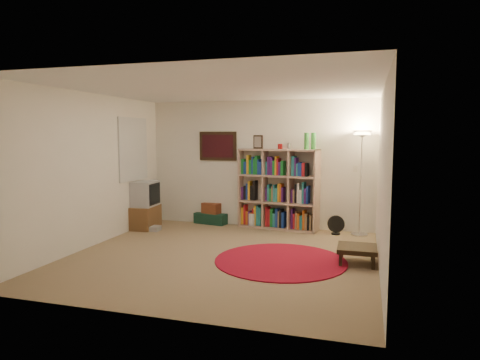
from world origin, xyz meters
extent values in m
cube|color=#886F50|center=(0.00, 0.00, -0.01)|extent=(4.50, 4.50, 0.02)
cube|color=white|center=(0.00, 0.00, 2.51)|extent=(4.50, 4.50, 0.02)
cube|color=white|center=(0.00, 2.26, 1.25)|extent=(4.50, 0.02, 2.50)
cube|color=white|center=(0.00, -2.26, 1.25)|extent=(4.50, 0.02, 2.50)
cube|color=white|center=(-2.26, 0.00, 1.25)|extent=(0.02, 4.50, 2.50)
cube|color=white|center=(2.26, 0.00, 1.25)|extent=(0.02, 4.50, 2.50)
cube|color=black|center=(-0.85, 2.23, 1.60)|extent=(0.78, 0.04, 0.58)
cube|color=#3F0C15|center=(-0.85, 2.21, 1.60)|extent=(0.66, 0.01, 0.46)
cube|color=white|center=(-2.23, 1.30, 1.55)|extent=(0.03, 1.00, 1.20)
cube|color=beige|center=(1.85, 2.24, 1.20)|extent=(0.08, 0.01, 0.12)
cube|color=tan|center=(0.42, 2.16, 0.02)|extent=(1.60, 0.66, 0.03)
cube|color=tan|center=(0.42, 2.16, 1.54)|extent=(1.60, 0.66, 0.03)
cube|color=tan|center=(-0.33, 2.26, 0.78)|extent=(0.10, 0.44, 1.55)
cube|color=tan|center=(1.17, 2.05, 0.78)|extent=(0.10, 0.44, 1.55)
cube|color=tan|center=(0.45, 2.37, 0.78)|extent=(1.54, 0.24, 1.55)
cube|color=tan|center=(0.17, 2.19, 0.78)|extent=(0.09, 0.42, 1.49)
cube|color=tan|center=(0.68, 2.12, 0.78)|extent=(0.09, 0.42, 1.49)
cube|color=tan|center=(0.42, 2.16, 0.52)|extent=(1.53, 0.63, 0.03)
cube|color=tan|center=(0.42, 2.16, 1.04)|extent=(1.53, 0.63, 0.03)
cube|color=gold|center=(-0.30, 2.22, 0.21)|extent=(0.07, 0.18, 0.34)
cube|color=#B01921|center=(-0.25, 2.21, 0.24)|extent=(0.07, 0.18, 0.40)
cube|color=#C95B19|center=(-0.20, 2.20, 0.17)|extent=(0.07, 0.18, 0.27)
cube|color=#471964|center=(-0.15, 2.19, 0.17)|extent=(0.07, 0.18, 0.27)
cube|color=#C95B19|center=(-0.11, 2.19, 0.16)|extent=(0.06, 0.18, 0.25)
cube|color=#B01921|center=(-0.07, 2.18, 0.20)|extent=(0.06, 0.18, 0.33)
cube|color=gold|center=(-0.03, 2.18, 0.23)|extent=(0.07, 0.18, 0.39)
cube|color=teal|center=(0.02, 2.17, 0.24)|extent=(0.07, 0.18, 0.40)
cube|color=teal|center=(0.07, 2.16, 0.22)|extent=(0.07, 0.18, 0.36)
cube|color=#471964|center=(-0.30, 2.22, 0.66)|extent=(0.07, 0.18, 0.25)
cube|color=black|center=(-0.25, 2.21, 0.68)|extent=(0.07, 0.18, 0.27)
cube|color=#193997|center=(-0.20, 2.20, 0.70)|extent=(0.06, 0.18, 0.32)
cube|color=gold|center=(-0.15, 2.20, 0.73)|extent=(0.07, 0.18, 0.37)
cube|color=black|center=(-0.10, 2.19, 0.68)|extent=(0.07, 0.18, 0.29)
cube|color=black|center=(-0.05, 2.18, 0.73)|extent=(0.08, 0.18, 0.38)
cube|color=#197E2C|center=(-0.30, 2.22, 1.20)|extent=(0.07, 0.18, 0.31)
cube|color=#193997|center=(-0.24, 2.21, 1.17)|extent=(0.08, 0.18, 0.25)
cube|color=gold|center=(-0.19, 2.20, 1.23)|extent=(0.07, 0.18, 0.39)
cube|color=#197E2C|center=(-0.13, 2.19, 1.19)|extent=(0.08, 0.18, 0.29)
cube|color=#193997|center=(-0.09, 2.19, 1.22)|extent=(0.05, 0.18, 0.35)
cube|color=#197E2C|center=(-0.05, 2.18, 1.20)|extent=(0.06, 0.18, 0.32)
cube|color=#197E2C|center=(-0.01, 2.17, 1.23)|extent=(0.08, 0.18, 0.38)
cube|color=#193997|center=(0.04, 2.17, 1.19)|extent=(0.05, 0.18, 0.31)
cube|color=#193997|center=(0.08, 2.16, 1.17)|extent=(0.07, 0.18, 0.26)
cube|color=#B01921|center=(0.21, 2.14, 0.23)|extent=(0.07, 0.18, 0.38)
cube|color=#B01921|center=(0.26, 2.14, 0.21)|extent=(0.07, 0.18, 0.35)
cube|color=#197E2C|center=(0.31, 2.13, 0.22)|extent=(0.07, 0.18, 0.36)
cube|color=teal|center=(0.37, 2.12, 0.17)|extent=(0.07, 0.18, 0.27)
cube|color=#193997|center=(0.42, 2.11, 0.22)|extent=(0.07, 0.18, 0.36)
cube|color=#8A6D4B|center=(0.46, 2.11, 0.20)|extent=(0.05, 0.18, 0.32)
cube|color=black|center=(0.50, 2.10, 0.22)|extent=(0.06, 0.18, 0.36)
cube|color=#193997|center=(0.54, 2.10, 0.19)|extent=(0.07, 0.18, 0.30)
cube|color=#471964|center=(0.21, 2.14, 0.67)|extent=(0.06, 0.18, 0.27)
cube|color=teal|center=(0.25, 2.14, 0.70)|extent=(0.06, 0.18, 0.33)
cube|color=#197E2C|center=(0.29, 2.13, 0.66)|extent=(0.06, 0.18, 0.25)
cube|color=#8A6D4B|center=(0.33, 2.13, 0.69)|extent=(0.06, 0.18, 0.29)
cube|color=teal|center=(0.36, 2.12, 0.70)|extent=(0.05, 0.18, 0.32)
cube|color=teal|center=(0.41, 2.12, 0.67)|extent=(0.08, 0.18, 0.26)
cube|color=gold|center=(0.45, 2.11, 0.72)|extent=(0.05, 0.18, 0.35)
cube|color=#C95B19|center=(0.49, 2.10, 0.71)|extent=(0.06, 0.18, 0.34)
cube|color=#471964|center=(0.53, 2.10, 0.68)|extent=(0.06, 0.18, 0.28)
cube|color=teal|center=(0.21, 2.14, 1.18)|extent=(0.05, 0.18, 0.27)
cube|color=#471964|center=(0.25, 2.14, 1.23)|extent=(0.07, 0.18, 0.37)
cube|color=#471964|center=(0.30, 2.13, 1.22)|extent=(0.08, 0.18, 0.35)
cube|color=#197E2C|center=(0.35, 2.12, 1.19)|extent=(0.07, 0.18, 0.29)
cube|color=gold|center=(0.39, 2.12, 1.23)|extent=(0.05, 0.18, 0.38)
cube|color=#B01921|center=(0.43, 2.11, 1.21)|extent=(0.06, 0.18, 0.33)
cube|color=#471964|center=(0.47, 2.11, 1.18)|extent=(0.06, 0.18, 0.27)
cube|color=#197E2C|center=(0.52, 2.10, 1.19)|extent=(0.07, 0.18, 0.29)
cube|color=#471964|center=(0.72, 2.07, 0.23)|extent=(0.06, 0.18, 0.38)
cube|color=#B01921|center=(0.77, 2.06, 0.19)|extent=(0.06, 0.18, 0.29)
cube|color=#8A6D4B|center=(0.81, 2.06, 0.21)|extent=(0.06, 0.18, 0.33)
cube|color=#C95B19|center=(0.85, 2.05, 0.19)|extent=(0.07, 0.18, 0.30)
cube|color=teal|center=(0.90, 2.05, 0.17)|extent=(0.07, 0.18, 0.26)
cube|color=#C95B19|center=(0.95, 2.04, 0.22)|extent=(0.06, 0.18, 0.37)
cube|color=#8A6D4B|center=(1.00, 2.03, 0.19)|extent=(0.07, 0.18, 0.31)
cube|color=black|center=(1.04, 2.03, 0.16)|extent=(0.07, 0.18, 0.25)
cube|color=#8A6D4B|center=(1.09, 2.02, 0.18)|extent=(0.06, 0.18, 0.29)
cube|color=#471964|center=(0.72, 2.07, 0.67)|extent=(0.06, 0.18, 0.25)
cube|color=#8A6D4B|center=(0.76, 2.07, 0.67)|extent=(0.05, 0.18, 0.26)
cube|color=black|center=(0.79, 2.06, 0.72)|extent=(0.06, 0.18, 0.36)
cube|color=silver|center=(0.84, 2.05, 0.73)|extent=(0.07, 0.18, 0.38)
cube|color=silver|center=(0.89, 2.05, 0.67)|extent=(0.07, 0.18, 0.25)
cube|color=teal|center=(0.93, 2.04, 0.74)|extent=(0.06, 0.18, 0.40)
cube|color=#471964|center=(0.97, 2.04, 0.68)|extent=(0.06, 0.18, 0.29)
cube|color=#193997|center=(1.01, 2.03, 0.71)|extent=(0.06, 0.18, 0.33)
cube|color=teal|center=(0.73, 2.07, 1.23)|extent=(0.08, 0.18, 0.39)
cube|color=#471964|center=(0.78, 2.06, 1.22)|extent=(0.06, 0.18, 0.35)
cube|color=teal|center=(0.81, 2.06, 1.16)|extent=(0.05, 0.18, 0.25)
cube|color=#193997|center=(0.85, 2.05, 1.18)|extent=(0.06, 0.18, 0.27)
cube|color=#193997|center=(0.88, 2.05, 1.17)|extent=(0.06, 0.18, 0.26)
cube|color=#B01921|center=(0.93, 2.04, 1.17)|extent=(0.08, 0.18, 0.26)
cube|color=black|center=(0.98, 2.03, 1.17)|extent=(0.07, 0.18, 0.26)
cube|color=black|center=(-0.01, 2.24, 1.69)|extent=(0.19, 0.05, 0.27)
cube|color=gray|center=(-0.02, 2.23, 1.69)|extent=(0.14, 0.03, 0.21)
cylinder|color=#A30F12|center=(0.44, 2.16, 1.60)|extent=(0.10, 0.10, 0.10)
cylinder|color=silver|center=(0.62, 2.13, 1.61)|extent=(0.09, 0.09, 0.12)
cylinder|color=green|center=(0.96, 2.04, 1.71)|extent=(0.10, 0.10, 0.31)
cylinder|color=green|center=(1.09, 2.10, 1.71)|extent=(0.10, 0.10, 0.31)
cylinder|color=silver|center=(1.96, 1.99, 0.02)|extent=(0.38, 0.38, 0.03)
cylinder|color=silver|center=(1.96, 1.99, 0.92)|extent=(0.03, 0.03, 1.77)
cone|color=silver|center=(1.96, 1.99, 1.83)|extent=(0.45, 0.45, 0.14)
cylinder|color=#FFD88C|center=(1.96, 1.99, 1.84)|extent=(0.37, 0.37, 0.02)
cylinder|color=black|center=(1.54, 1.94, 0.01)|extent=(0.18, 0.18, 0.03)
cylinder|color=black|center=(1.54, 1.94, 0.09)|extent=(0.04, 0.04, 0.13)
cylinder|color=black|center=(1.54, 1.92, 0.20)|extent=(0.31, 0.10, 0.31)
cube|color=brown|center=(-2.09, 1.41, 0.22)|extent=(0.47, 0.66, 0.44)
cube|color=#B0B0B4|center=(-2.09, 1.41, 0.69)|extent=(0.47, 0.55, 0.49)
cube|color=black|center=(-1.87, 1.42, 0.69)|extent=(0.04, 0.46, 0.41)
cube|color=black|center=(-1.86, 1.42, 0.69)|extent=(0.03, 0.41, 0.35)
cube|color=#B0B0B4|center=(-1.84, 1.26, 0.05)|extent=(0.29, 0.25, 0.09)
cube|color=#123325|center=(-0.99, 2.27, 0.11)|extent=(0.74, 0.55, 0.22)
cube|color=maroon|center=(-0.98, 2.23, 0.32)|extent=(0.43, 0.36, 0.21)
cylinder|color=silver|center=(-0.10, 2.11, 0.14)|extent=(0.16, 0.16, 0.27)
cylinder|color=maroon|center=(0.89, 0.00, 0.01)|extent=(1.91, 1.91, 0.02)
cube|color=black|center=(1.96, 0.19, 0.22)|extent=(0.55, 0.55, 0.07)
cube|color=black|center=(1.74, -0.03, 0.10)|extent=(0.04, 0.04, 0.20)
cube|color=black|center=(2.18, -0.02, 0.10)|extent=(0.04, 0.04, 0.20)
cube|color=black|center=(1.74, 0.41, 0.10)|extent=(0.04, 0.04, 0.20)
cube|color=black|center=(2.17, 0.41, 0.10)|extent=(0.04, 0.04, 0.20)
camera|label=1|loc=(2.04, -5.96, 1.82)|focal=32.00mm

